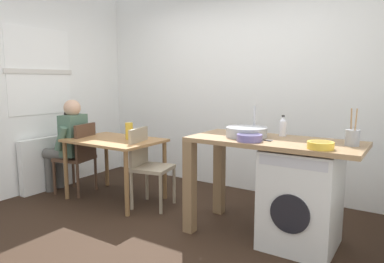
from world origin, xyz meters
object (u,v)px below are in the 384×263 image
object	(u,v)px
dining_table	(115,147)
vase	(129,131)
chair_person_seat	(79,154)
mixing_bowl	(249,137)
seated_person	(68,141)
colander	(321,145)
washing_machine	(301,198)
bottle_tall_green	(283,127)
chair_opposite	(147,163)
utensil_crock	(352,137)

from	to	relation	value
dining_table	vase	distance (m)	0.27
chair_person_seat	mixing_bowl	size ratio (longest dim) A/B	4.12
seated_person	mixing_bowl	distance (m)	2.55
seated_person	vase	xyz separation A→B (m)	(0.85, 0.22, 0.17)
seated_person	vase	bearing A→B (deg)	-88.25
colander	washing_machine	bearing A→B (deg)	130.74
mixing_bowl	vase	bearing A→B (deg)	169.82
seated_person	bottle_tall_green	bearing A→B (deg)	-95.24
chair_person_seat	mixing_bowl	xyz separation A→B (m)	(2.38, -0.12, 0.45)
bottle_tall_green	mixing_bowl	xyz separation A→B (m)	(-0.15, -0.43, -0.06)
colander	vase	bearing A→B (deg)	171.95
chair_opposite	vase	bearing A→B (deg)	-113.57
mixing_bowl	utensil_crock	size ratio (longest dim) A/B	0.73
utensil_crock	vase	bearing A→B (deg)	178.78
seated_person	utensil_crock	xyz separation A→B (m)	(3.31, 0.17, 0.32)
seated_person	washing_machine	world-z (taller)	seated_person
dining_table	vase	bearing A→B (deg)	33.69
bottle_tall_green	mixing_bowl	world-z (taller)	bottle_tall_green
seated_person	washing_machine	xyz separation A→B (m)	(2.94, 0.11, -0.24)
chair_person_seat	colander	distance (m)	3.01
chair_person_seat	chair_opposite	size ratio (longest dim) A/B	1.00
chair_opposite	washing_machine	world-z (taller)	chair_opposite
seated_person	bottle_tall_green	distance (m)	2.73
washing_machine	utensil_crock	bearing A→B (deg)	8.10
washing_machine	colander	xyz separation A→B (m)	(0.19, -0.22, 0.52)
chair_person_seat	mixing_bowl	bearing A→B (deg)	-105.47
washing_machine	dining_table	bearing A→B (deg)	179.88
washing_machine	mixing_bowl	xyz separation A→B (m)	(-0.41, -0.20, 0.52)
chair_person_seat	colander	xyz separation A→B (m)	(2.97, -0.14, 0.44)
chair_opposite	colander	xyz separation A→B (m)	(1.95, -0.26, 0.44)
chair_person_seat	vase	size ratio (longest dim) A/B	4.50
chair_opposite	colander	distance (m)	2.02
chair_opposite	utensil_crock	size ratio (longest dim) A/B	3.00
chair_person_seat	colander	size ratio (longest dim) A/B	4.50
utensil_crock	mixing_bowl	bearing A→B (deg)	-162.11
dining_table	colander	world-z (taller)	colander
utensil_crock	colander	size ratio (longest dim) A/B	1.50
mixing_bowl	vase	size ratio (longest dim) A/B	1.09
dining_table	mixing_bowl	world-z (taller)	mixing_bowl
dining_table	mixing_bowl	size ratio (longest dim) A/B	5.03
utensil_crock	washing_machine	bearing A→B (deg)	-171.90
colander	utensil_crock	bearing A→B (deg)	56.30
vase	washing_machine	bearing A→B (deg)	-2.86
colander	vase	distance (m)	2.30
dining_table	bottle_tall_green	bearing A→B (deg)	6.58
seated_person	colander	bearing A→B (deg)	-104.51
washing_machine	vase	bearing A→B (deg)	177.14
bottle_tall_green	colander	world-z (taller)	bottle_tall_green
dining_table	chair_person_seat	distance (m)	0.57
chair_opposite	washing_machine	bearing A→B (deg)	76.53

